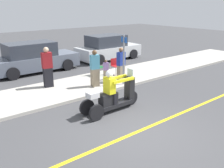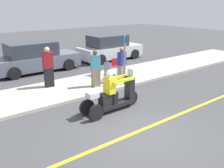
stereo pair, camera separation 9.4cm
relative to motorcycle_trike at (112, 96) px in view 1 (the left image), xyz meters
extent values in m
plane|color=#424244|center=(-0.33, -1.65, -0.55)|extent=(60.00, 60.00, 0.00)
cube|color=gold|center=(-0.01, -1.65, -0.54)|extent=(24.00, 0.12, 0.01)
cube|color=#B2ADA3|center=(-0.33, 2.95, -0.49)|extent=(28.00, 2.80, 0.12)
cylinder|color=black|center=(0.91, 0.00, -0.27)|extent=(0.55, 0.10, 0.55)
cylinder|color=black|center=(-0.87, -0.28, -0.27)|extent=(0.55, 0.10, 0.55)
cylinder|color=black|center=(-0.87, 0.28, -0.27)|extent=(0.55, 0.10, 0.55)
cube|color=black|center=(-0.01, 0.00, -0.33)|extent=(1.62, 0.39, 0.14)
cube|color=black|center=(-0.17, 0.00, -0.05)|extent=(0.65, 0.31, 0.41)
cube|color=black|center=(0.81, 0.00, 0.08)|extent=(0.24, 0.31, 0.95)
cube|color=silver|center=(0.83, 0.00, 0.70)|extent=(0.03, 0.28, 0.30)
cube|color=silver|center=(-0.82, 0.00, 0.24)|extent=(0.36, 0.31, 0.18)
cube|color=yellow|center=(-0.12, 0.00, 0.43)|extent=(0.26, 0.38, 0.55)
sphere|color=white|center=(-0.12, 0.00, 0.83)|extent=(0.26, 0.26, 0.26)
cube|color=black|center=(0.01, -0.12, -0.05)|extent=(0.14, 0.14, 0.41)
cube|color=black|center=(0.01, 0.12, -0.05)|extent=(0.14, 0.14, 0.41)
cube|color=yellow|center=(0.34, -0.20, 0.56)|extent=(0.93, 0.09, 0.09)
cube|color=yellow|center=(0.34, 0.20, 0.56)|extent=(0.93, 0.09, 0.09)
cube|color=black|center=(-0.70, 3.57, 0.00)|extent=(0.40, 0.30, 0.85)
cube|color=maroon|center=(-0.70, 3.57, 0.76)|extent=(0.44, 0.30, 0.67)
sphere|color=beige|center=(-0.70, 3.57, 1.21)|extent=(0.23, 0.23, 0.23)
cube|color=gray|center=(2.30, 2.22, -0.04)|extent=(0.37, 0.28, 0.77)
cube|color=navy|center=(2.30, 2.22, 0.65)|extent=(0.41, 0.28, 0.61)
sphere|color=#9E704C|center=(2.30, 2.22, 1.06)|extent=(0.21, 0.21, 0.21)
cube|color=gray|center=(0.94, 2.37, -0.04)|extent=(0.38, 0.30, 0.78)
cube|color=#4C99B7|center=(0.94, 2.37, 0.66)|extent=(0.42, 0.30, 0.62)
sphere|color=brown|center=(0.94, 2.37, 1.08)|extent=(0.21, 0.21, 0.21)
cube|color=gray|center=(1.91, 2.85, -0.19)|extent=(0.24, 0.18, 0.47)
cube|color=#9972B2|center=(1.91, 2.85, 0.23)|extent=(0.26, 0.19, 0.37)
sphere|color=brown|center=(1.91, 2.85, 0.48)|extent=(0.13, 0.13, 0.13)
cylinder|color=#A5A8AD|center=(1.85, 3.39, -0.21)|extent=(0.02, 0.02, 0.44)
cylinder|color=#A5A8AD|center=(2.29, 3.41, -0.21)|extent=(0.02, 0.02, 0.44)
cylinder|color=#A5A8AD|center=(1.84, 3.83, -0.21)|extent=(0.02, 0.02, 0.44)
cylinder|color=#A5A8AD|center=(2.28, 3.85, -0.21)|extent=(0.02, 0.02, 0.44)
cube|color=#19662D|center=(2.07, 3.62, 0.02)|extent=(0.46, 0.46, 0.02)
cube|color=#19662D|center=(2.06, 3.84, 0.20)|extent=(0.44, 0.04, 0.38)
cylinder|color=#A5A8AD|center=(2.65, 3.01, -0.21)|extent=(0.02, 0.02, 0.44)
cylinder|color=#A5A8AD|center=(3.09, 2.98, -0.21)|extent=(0.02, 0.02, 0.44)
cylinder|color=#A5A8AD|center=(2.69, 3.45, -0.21)|extent=(0.02, 0.02, 0.44)
cylinder|color=#A5A8AD|center=(3.12, 3.41, -0.21)|extent=(0.02, 0.02, 0.44)
cube|color=maroon|center=(2.89, 3.21, 0.02)|extent=(0.47, 0.47, 0.02)
cube|color=maroon|center=(2.90, 3.43, 0.20)|extent=(0.44, 0.06, 0.38)
cube|color=slate|center=(0.07, 6.86, -0.01)|extent=(4.67, 1.73, 0.72)
cube|color=#2D333D|center=(-0.17, 6.86, 0.72)|extent=(2.57, 1.55, 0.74)
cylinder|color=black|center=(1.58, 6.00, -0.23)|extent=(0.64, 0.22, 0.64)
cylinder|color=black|center=(1.58, 7.72, -0.23)|extent=(0.64, 0.22, 0.64)
cylinder|color=black|center=(-1.45, 6.00, -0.23)|extent=(0.64, 0.22, 0.64)
cylinder|color=black|center=(-1.45, 7.72, -0.23)|extent=(0.64, 0.22, 0.64)
cube|color=silver|center=(5.23, 6.87, -0.01)|extent=(4.37, 1.82, 0.73)
cube|color=#2D333D|center=(5.01, 6.87, 0.73)|extent=(2.41, 1.64, 0.74)
cylinder|color=black|center=(6.65, 5.96, -0.23)|extent=(0.64, 0.22, 0.64)
cylinder|color=black|center=(6.65, 7.78, -0.23)|extent=(0.64, 0.22, 0.64)
cylinder|color=black|center=(3.81, 5.96, -0.23)|extent=(0.64, 0.22, 0.64)
cylinder|color=black|center=(3.81, 7.78, -0.23)|extent=(0.64, 0.22, 0.64)
cylinder|color=gray|center=(2.11, 1.80, 0.67)|extent=(0.08, 0.08, 2.20)
cube|color=#1E51AD|center=(2.11, 1.80, 1.57)|extent=(0.02, 0.36, 0.24)
camera|label=1|loc=(-5.06, -6.29, 3.05)|focal=40.00mm
camera|label=2|loc=(-4.99, -6.35, 3.05)|focal=40.00mm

